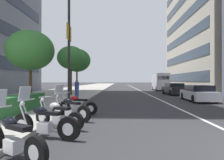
{
  "coord_description": "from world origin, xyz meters",
  "views": [
    {
      "loc": [
        -4.26,
        3.59,
        1.67
      ],
      "look_at": [
        13.2,
        4.21,
        1.74
      ],
      "focal_mm": 31.69,
      "sensor_mm": 36.0,
      "label": 1
    }
  ],
  "objects": [
    {
      "name": "street_tree_by_lamp_post",
      "position": [
        17.09,
        8.83,
        4.18
      ],
      "size": [
        2.98,
        2.98,
        5.31
      ],
      "color": "#473323",
      "rests_on": "sidewalk_right_plaza"
    },
    {
      "name": "street_tree_near_plaza_corner",
      "position": [
        9.38,
        9.81,
        3.8
      ],
      "size": [
        3.28,
        3.28,
        5.06
      ],
      "color": "#473323",
      "rests_on": "sidewalk_right_plaza"
    },
    {
      "name": "sidewalk_right_plaza",
      "position": [
        30.0,
        11.03,
        0.07
      ],
      "size": [
        160.0,
        9.72,
        0.15
      ],
      "primitive_type": "cube",
      "color": "#A39E93",
      "rests_on": "ground"
    },
    {
      "name": "pedestrian_on_plaza",
      "position": [
        12.69,
        7.24,
        0.98
      ],
      "size": [
        0.48,
        0.43,
        1.65
      ],
      "rotation": [
        0.0,
        0.0,
        5.26
      ],
      "color": "#33478C",
      "rests_on": "sidewalk_right_plaza"
    },
    {
      "name": "street_lamp_with_banners",
      "position": [
        9.48,
        6.76,
        5.46
      ],
      "size": [
        1.26,
        2.6,
        8.92
      ],
      "color": "#232326",
      "rests_on": "sidewalk_right_plaza"
    },
    {
      "name": "motorcycle_second_in_row",
      "position": [
        4.08,
        5.69,
        0.45
      ],
      "size": [
        1.31,
        1.94,
        1.5
      ],
      "rotation": [
        0.0,
        0.0,
        1.0
      ],
      "color": "black",
      "rests_on": "ground"
    },
    {
      "name": "delivery_van_ahead",
      "position": [
        30.17,
        -3.55,
        1.55
      ],
      "size": [
        6.26,
        2.34,
        2.91
      ],
      "rotation": [
        0.0,
        0.0,
        -0.04
      ],
      "color": "silver",
      "rests_on": "ground"
    },
    {
      "name": "motorcycle_nearest_camera",
      "position": [
        2.63,
        5.75,
        0.41
      ],
      "size": [
        1.13,
        2.0,
        1.09
      ],
      "rotation": [
        0.0,
        0.0,
        1.09
      ],
      "color": "black",
      "rests_on": "ground"
    },
    {
      "name": "motorcycle_by_sign_pole",
      "position": [
        -0.13,
        5.86,
        0.43
      ],
      "size": [
        1.21,
        1.89,
        1.46
      ],
      "rotation": [
        0.0,
        0.0,
        1.03
      ],
      "color": "black",
      "rests_on": "ground"
    },
    {
      "name": "motorcycle_far_end_row",
      "position": [
        5.59,
        5.7,
        0.41
      ],
      "size": [
        0.79,
        2.07,
        1.09
      ],
      "rotation": [
        0.0,
        0.0,
        1.3
      ],
      "color": "black",
      "rests_on": "ground"
    },
    {
      "name": "clipped_hedge_bed",
      "position": [
        4.65,
        8.64,
        0.55
      ],
      "size": [
        5.78,
        1.1,
        0.8
      ],
      "primitive_type": "cube",
      "color": "#28602D",
      "rests_on": "sidewalk_right_plaza"
    },
    {
      "name": "car_following_behind",
      "position": [
        19.81,
        -3.02,
        0.66
      ],
      "size": [
        4.73,
        1.98,
        1.39
      ],
      "rotation": [
        0.0,
        0.0,
        0.03
      ],
      "color": "black",
      "rests_on": "ground"
    },
    {
      "name": "lane_centre_stripe",
      "position": [
        35.0,
        0.0,
        0.0
      ],
      "size": [
        110.0,
        0.16,
        0.01
      ],
      "primitive_type": "cube",
      "color": "silver",
      "rests_on": "ground"
    },
    {
      "name": "motorcycle_mid_row",
      "position": [
        1.39,
        5.77,
        0.45
      ],
      "size": [
        0.86,
        2.2,
        1.5
      ],
      "rotation": [
        0.0,
        0.0,
        1.28
      ],
      "color": "black",
      "rests_on": "ground"
    },
    {
      "name": "street_tree_mid_sidewalk",
      "position": [
        23.31,
        9.52,
        4.55
      ],
      "size": [
        3.82,
        3.82,
        6.03
      ],
      "color": "#473323",
      "rests_on": "sidewalk_right_plaza"
    },
    {
      "name": "car_far_down_avenue",
      "position": [
        12.21,
        -2.91,
        0.63
      ],
      "size": [
        4.61,
        1.98,
        1.31
      ],
      "rotation": [
        0.0,
        0.0,
        -0.05
      ],
      "color": "silver",
      "rests_on": "ground"
    }
  ]
}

